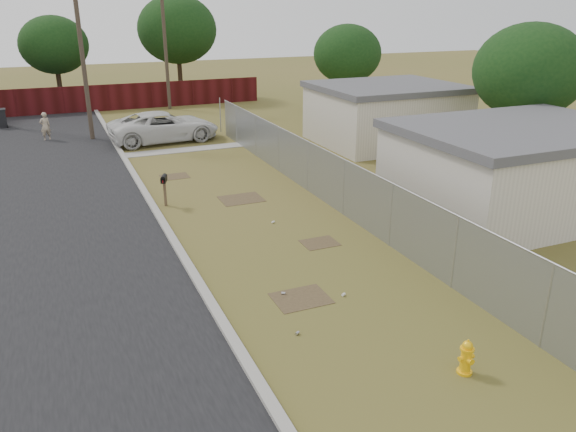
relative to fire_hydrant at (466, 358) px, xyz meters
name	(u,v)px	position (x,y,z in m)	size (l,w,h in m)	color
ground	(261,227)	(-0.98, 9.10, -0.36)	(120.00, 120.00, 0.00)	brown
street	(41,184)	(-7.73, 17.15, -0.35)	(15.10, 60.00, 0.12)	black
chainlink_fence	(331,185)	(2.14, 10.13, 0.43)	(0.10, 27.06, 2.02)	#95979D
privacy_fence	(48,101)	(-6.98, 34.10, 0.54)	(30.00, 0.12, 1.80)	#430E10
utility_poles	(82,46)	(-4.64, 29.77, 4.33)	(12.60, 8.24, 9.00)	#473D2F
houses	(443,137)	(8.72, 12.23, 1.20)	(9.30, 17.24, 3.10)	silver
horizon_trees	(149,42)	(-0.14, 32.66, 4.27)	(33.32, 31.94, 7.78)	#352618
fire_hydrant	(466,358)	(0.00, 0.00, 0.00)	(0.35, 0.34, 0.78)	yellow
mailbox	(164,181)	(-3.49, 12.48, 0.57)	(0.33, 0.51, 1.19)	brown
pickup_truck	(164,127)	(-1.38, 22.99, 0.45)	(2.70, 5.85, 1.63)	silver
pedestrian	(45,126)	(-7.31, 25.84, 0.40)	(0.56, 0.37, 1.53)	tan
trash_bin	(0,118)	(-9.77, 30.57, 0.21)	(0.77, 0.80, 1.12)	black
scattered_litter	(297,279)	(-1.47, 5.04, -0.32)	(2.18, 6.76, 0.07)	silver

